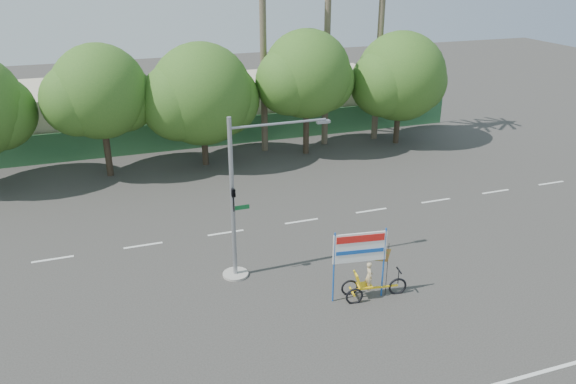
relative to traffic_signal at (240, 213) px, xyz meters
name	(u,v)px	position (x,y,z in m)	size (l,w,h in m)	color
ground	(325,316)	(2.20, -3.98, -2.92)	(120.00, 120.00, 0.00)	#33302D
fence	(209,133)	(2.20, 17.52, -1.92)	(38.00, 0.08, 2.00)	#336B3D
building_left	(58,116)	(-7.80, 22.02, -0.92)	(12.00, 8.00, 4.00)	beige
building_right	(294,99)	(10.20, 22.02, -1.12)	(14.00, 8.00, 3.60)	beige
tree_left	(99,95)	(-4.85, 14.02, 2.14)	(6.66, 5.60, 8.07)	#473828
tree_center	(201,97)	(1.14, 14.02, 1.55)	(7.62, 6.40, 7.85)	#473828
tree_right	(306,77)	(8.15, 14.02, 2.32)	(6.90, 5.80, 8.36)	#473828
tree_far_right	(400,79)	(15.15, 14.02, 1.73)	(7.38, 6.20, 7.94)	#473828
palm_mid	(382,6)	(14.20, 15.52, 6.48)	(3.73, 3.79, 15.45)	#70604C
palm_short	(263,19)	(5.70, 15.52, 5.94)	(3.73, 3.79, 14.45)	#70604C
traffic_signal	(240,213)	(0.00, 0.00, 0.00)	(4.72, 1.10, 7.00)	gray
trike_billboard	(366,271)	(4.18, -3.31, -1.68)	(3.13, 0.92, 3.09)	black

